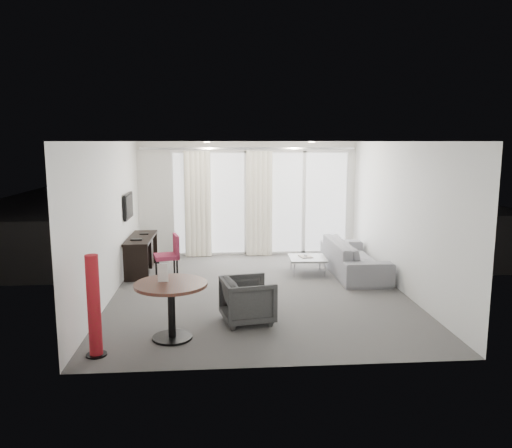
{
  "coord_description": "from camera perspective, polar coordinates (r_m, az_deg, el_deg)",
  "views": [
    {
      "loc": [
        -0.7,
        -8.43,
        2.59
      ],
      "look_at": [
        0.0,
        0.6,
        1.1
      ],
      "focal_mm": 35.0,
      "sensor_mm": 36.0,
      "label": 1
    }
  ],
  "objects": [
    {
      "name": "tub_armchair",
      "position": [
        7.3,
        -0.95,
        -8.71
      ],
      "size": [
        0.84,
        0.83,
        0.66
      ],
      "primitive_type": "imported",
      "rotation": [
        0.0,
        0.0,
        1.76
      ],
      "color": "#323232",
      "rests_on": "floor"
    },
    {
      "name": "desk_chair",
      "position": [
        9.67,
        -10.22,
        -3.73
      ],
      "size": [
        0.56,
        0.54,
        0.86
      ],
      "primitive_type": null,
      "rotation": [
        0.0,
        0.0,
        0.24
      ],
      "color": "maroon",
      "rests_on": "floor"
    },
    {
      "name": "desk",
      "position": [
        10.29,
        -12.96,
        -3.42
      ],
      "size": [
        0.48,
        1.53,
        0.72
      ],
      "primitive_type": null,
      "color": "black",
      "rests_on": "floor"
    },
    {
      "name": "ceiling",
      "position": [
        8.46,
        0.32,
        9.41
      ],
      "size": [
        5.0,
        6.0,
        0.0
      ],
      "primitive_type": "cube",
      "color": "white",
      "rests_on": "ground"
    },
    {
      "name": "floor",
      "position": [
        8.85,
        0.3,
        -7.68
      ],
      "size": [
        5.0,
        6.0,
        0.0
      ],
      "primitive_type": "cube",
      "color": "#52504E",
      "rests_on": "ground"
    },
    {
      "name": "magazine",
      "position": [
        10.03,
        5.68,
        -3.54
      ],
      "size": [
        0.24,
        0.29,
        0.01
      ],
      "primitive_type": null,
      "rotation": [
        0.0,
        0.0,
        0.18
      ],
      "color": "gray",
      "rests_on": "coffee_table"
    },
    {
      "name": "curtain_right",
      "position": [
        11.37,
        0.4,
        2.33
      ],
      "size": [
        0.6,
        0.2,
        2.38
      ],
      "primitive_type": null,
      "color": "white",
      "rests_on": "ground"
    },
    {
      "name": "wall_front",
      "position": [
        5.62,
        2.83,
        -3.95
      ],
      "size": [
        5.0,
        0.0,
        2.6
      ],
      "primitive_type": "cube",
      "color": "silver",
      "rests_on": "ground"
    },
    {
      "name": "curtain_track",
      "position": [
        11.27,
        -0.88,
        8.64
      ],
      "size": [
        4.8,
        0.04,
        0.04
      ],
      "primitive_type": null,
      "color": "#B2B2B7",
      "rests_on": "ceiling"
    },
    {
      "name": "terrace_slab",
      "position": [
        13.24,
        -0.0,
        -2.2
      ],
      "size": [
        5.6,
        3.0,
        0.12
      ],
      "primitive_type": "cube",
      "color": "#4D4D50",
      "rests_on": "ground"
    },
    {
      "name": "remote",
      "position": [
        10.07,
        5.69,
        -3.5
      ],
      "size": [
        0.05,
        0.15,
        0.02
      ],
      "primitive_type": null,
      "rotation": [
        0.0,
        0.0,
        -0.03
      ],
      "color": "black",
      "rests_on": "coffee_table"
    },
    {
      "name": "wall_left",
      "position": [
        8.72,
        -16.3,
        0.45
      ],
      "size": [
        0.0,
        6.0,
        2.6
      ],
      "primitive_type": "cube",
      "color": "silver",
      "rests_on": "ground"
    },
    {
      "name": "rattan_table",
      "position": [
        12.72,
        3.27,
        -1.21
      ],
      "size": [
        0.55,
        0.55,
        0.52
      ],
      "primitive_type": null,
      "rotation": [
        0.0,
        0.0,
        -0.04
      ],
      "color": "brown",
      "rests_on": "terrace_slab"
    },
    {
      "name": "menu_card",
      "position": [
        6.75,
        -10.55,
        -6.9
      ],
      "size": [
        0.13,
        0.03,
        0.24
      ],
      "primitive_type": null,
      "rotation": [
        0.0,
        0.0,
        -0.02
      ],
      "color": "white",
      "rests_on": "round_table"
    },
    {
      "name": "sofa",
      "position": [
        10.11,
        11.13,
        -3.73
      ],
      "size": [
        0.89,
        2.28,
        0.67
      ],
      "primitive_type": "imported",
      "rotation": [
        0.0,
        0.0,
        1.57
      ],
      "color": "gray",
      "rests_on": "floor"
    },
    {
      "name": "window_panel",
      "position": [
        11.54,
        0.57,
        2.43
      ],
      "size": [
        4.0,
        0.02,
        2.38
      ],
      "primitive_type": null,
      "color": "white",
      "rests_on": "ground"
    },
    {
      "name": "wall_right",
      "position": [
        9.11,
        16.19,
        0.83
      ],
      "size": [
        0.0,
        6.0,
        2.6
      ],
      "primitive_type": "cube",
      "color": "silver",
      "rests_on": "ground"
    },
    {
      "name": "balustrade",
      "position": [
        14.56,
        -0.44,
        1.1
      ],
      "size": [
        5.5,
        0.06,
        1.05
      ],
      "primitive_type": null,
      "color": "#B2B2B7",
      "rests_on": "terrace_slab"
    },
    {
      "name": "round_table",
      "position": [
        6.79,
        -9.62,
        -9.77
      ],
      "size": [
        1.16,
        1.16,
        0.77
      ],
      "primitive_type": null,
      "rotation": [
        0.0,
        0.0,
        0.24
      ],
      "color": "#44241B",
      "rests_on": "floor"
    },
    {
      "name": "downlight_a",
      "position": [
        10.03,
        -5.65,
        9.3
      ],
      "size": [
        0.12,
        0.12,
        0.02
      ],
      "primitive_type": "cylinder",
      "color": "#FFE0B2",
      "rests_on": "ceiling"
    },
    {
      "name": "curtain_left",
      "position": [
        11.34,
        -6.67,
        2.25
      ],
      "size": [
        0.6,
        0.2,
        2.38
      ],
      "primitive_type": null,
      "color": "white",
      "rests_on": "ground"
    },
    {
      "name": "red_lamp",
      "position": [
        6.42,
        -18.04,
        -8.9
      ],
      "size": [
        0.28,
        0.28,
        1.27
      ],
      "primitive_type": "cylinder",
      "rotation": [
        0.0,
        0.0,
        0.1
      ],
      "color": "maroon",
      "rests_on": "floor"
    },
    {
      "name": "rattan_chair_b",
      "position": [
        13.79,
        6.34,
        0.14
      ],
      "size": [
        0.67,
        0.67,
        0.79
      ],
      "primitive_type": null,
      "rotation": [
        0.0,
        0.0,
        0.28
      ],
      "color": "brown",
      "rests_on": "terrace_slab"
    },
    {
      "name": "rattan_chair_a",
      "position": [
        12.54,
        1.6,
        -0.62
      ],
      "size": [
        0.58,
        0.58,
        0.84
      ],
      "primitive_type": null,
      "rotation": [
        0.0,
        0.0,
        0.01
      ],
      "color": "brown",
      "rests_on": "terrace_slab"
    },
    {
      "name": "downlight_b",
      "position": [
        10.21,
        6.38,
        9.29
      ],
      "size": [
        0.12,
        0.12,
        0.02
      ],
      "primitive_type": "cylinder",
      "color": "#FFE0B2",
      "rests_on": "ceiling"
    },
    {
      "name": "tv",
      "position": [
        10.11,
        -14.4,
        2.01
      ],
      "size": [
        0.05,
        0.8,
        0.5
      ],
      "primitive_type": null,
      "color": "black",
      "rests_on": "wall_left"
    },
    {
      "name": "window_frame",
      "position": [
        11.53,
        0.58,
        2.42
      ],
      "size": [
        4.1,
        0.06,
        2.44
      ],
      "primitive_type": null,
      "color": "white",
      "rests_on": "ground"
    },
    {
      "name": "coffee_table",
      "position": [
        10.03,
        5.89,
        -4.71
      ],
      "size": [
        0.75,
        0.75,
        0.32
      ],
      "primitive_type": null,
      "rotation": [
        0.0,
        0.0,
        -0.04
      ],
      "color": "gray",
      "rests_on": "floor"
    }
  ]
}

